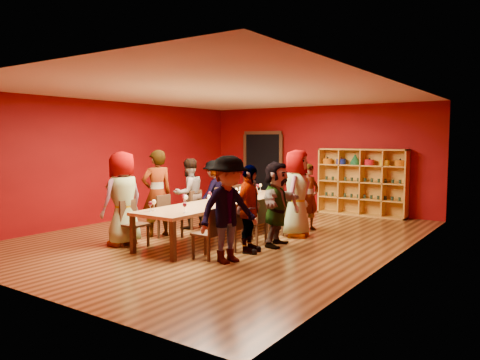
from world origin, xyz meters
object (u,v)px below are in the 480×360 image
at_px(chair_person_left_0, 132,221).
at_px(person_left_0, 123,198).
at_px(shelving_unit, 362,179).
at_px(person_left_3, 214,192).
at_px(chair_person_left_3, 223,204).
at_px(person_right_0, 229,209).
at_px(chair_person_right_4, 299,208).
at_px(spittoon_bowl, 229,198).
at_px(person_right_1, 249,209).
at_px(person_right_3, 296,193).
at_px(person_left_1, 157,193).
at_px(person_right_2, 276,204).
at_px(person_left_2, 189,194).
at_px(chair_person_right_0, 211,230).
at_px(chair_person_left_2, 200,208).
at_px(chair_person_right_1, 236,224).
at_px(wine_bottle, 274,190).
at_px(chair_person_right_2, 258,218).
at_px(chair_person_left_4, 241,200).
at_px(person_right_4, 309,197).
at_px(tasting_table, 226,203).
at_px(chair_person_left_1, 167,214).
at_px(chair_person_right_3, 283,212).
at_px(person_left_4, 231,187).

relative_size(chair_person_left_0, person_left_0, 0.49).
relative_size(shelving_unit, person_left_3, 1.55).
distance_m(chair_person_left_3, person_right_0, 3.60).
bearing_deg(chair_person_right_4, spittoon_bowl, -117.63).
bearing_deg(person_right_0, chair_person_right_4, 22.13).
bearing_deg(person_left_0, person_right_1, 112.87).
xyz_separation_m(person_right_3, chair_person_right_4, (-0.32, 0.73, -0.42)).
xyz_separation_m(person_left_1, person_right_2, (2.54, 0.64, -0.10)).
xyz_separation_m(person_left_1, person_left_3, (0.02, 1.96, -0.14)).
relative_size(chair_person_left_0, person_left_2, 0.55).
bearing_deg(person_left_3, chair_person_right_0, 35.15).
relative_size(chair_person_left_2, chair_person_left_3, 1.00).
xyz_separation_m(person_left_1, person_right_0, (2.49, -0.86, -0.02)).
relative_size(chair_person_right_1, wine_bottle, 3.17).
xyz_separation_m(person_left_0, person_right_0, (2.45, 0.11, -0.02)).
distance_m(person_left_2, chair_person_right_1, 2.45).
bearing_deg(person_right_1, chair_person_right_2, 9.57).
bearing_deg(chair_person_left_4, spittoon_bowl, -62.30).
bearing_deg(chair_person_right_4, person_left_3, -168.29).
relative_size(person_right_0, person_right_4, 1.18).
xyz_separation_m(person_left_1, spittoon_bowl, (1.29, 0.82, -0.09)).
distance_m(tasting_table, shelving_unit, 4.55).
distance_m(chair_person_right_2, person_right_3, 1.15).
xyz_separation_m(tasting_table, spittoon_bowl, (0.08, -0.01, 0.13)).
height_order(person_left_1, person_right_3, person_right_3).
height_order(chair_person_left_4, wine_bottle, wine_bottle).
xyz_separation_m(person_left_2, person_left_3, (0.04, 0.91, -0.04)).
xyz_separation_m(chair_person_left_4, person_right_3, (2.14, -1.04, 0.42)).
bearing_deg(wine_bottle, spittoon_bowl, -93.75).
distance_m(tasting_table, chair_person_left_4, 2.10).
bearing_deg(chair_person_left_4, chair_person_left_1, -90.00).
bearing_deg(person_left_2, chair_person_right_2, 92.93).
bearing_deg(chair_person_left_1, chair_person_right_2, 19.35).
xyz_separation_m(chair_person_left_0, spittoon_bowl, (0.99, 1.79, 0.33)).
bearing_deg(person_left_3, chair_person_right_3, 80.43).
distance_m(chair_person_left_0, chair_person_right_4, 3.83).
height_order(chair_person_left_2, wine_bottle, wine_bottle).
distance_m(chair_person_right_1, chair_person_right_3, 1.76).
height_order(tasting_table, person_right_1, person_right_1).
height_order(person_left_0, chair_person_right_2, person_left_0).
xyz_separation_m(person_left_0, person_left_2, (-0.07, 2.03, -0.10)).
bearing_deg(person_left_3, person_left_0, -0.86).
relative_size(person_right_2, person_right_4, 1.08).
height_order(shelving_unit, person_right_0, shelving_unit).
distance_m(person_left_1, chair_person_right_3, 2.72).
bearing_deg(chair_person_right_1, person_left_4, 127.27).
height_order(chair_person_left_0, chair_person_right_2, same).
relative_size(chair_person_left_3, spittoon_bowl, 2.67).
height_order(chair_person_left_0, person_right_3, person_right_3).
distance_m(person_right_2, person_right_4, 1.77).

